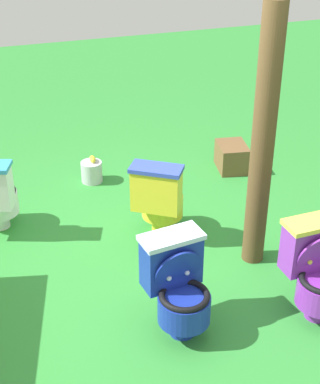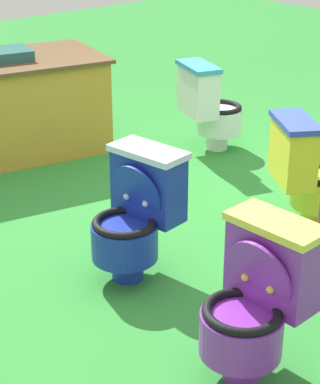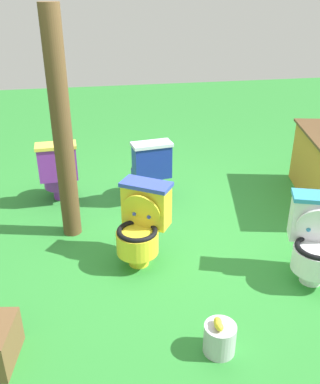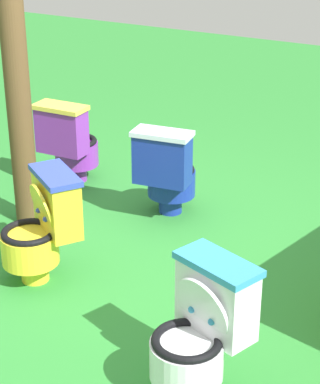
% 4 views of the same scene
% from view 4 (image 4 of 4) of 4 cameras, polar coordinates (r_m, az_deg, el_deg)
% --- Properties ---
extents(ground, '(14.00, 14.00, 0.00)m').
position_cam_4_polar(ground, '(4.86, -2.27, -5.82)').
color(ground, '#2D8433').
extents(toilet_yellow, '(0.63, 0.61, 0.73)m').
position_cam_4_polar(toilet_yellow, '(4.60, -9.42, -2.74)').
color(toilet_yellow, yellow).
rests_on(toilet_yellow, ground).
extents(toilet_white, '(0.60, 0.54, 0.73)m').
position_cam_4_polar(toilet_white, '(3.59, 3.28, -10.98)').
color(toilet_white, white).
rests_on(toilet_white, ground).
extents(toilet_blue, '(0.54, 0.46, 0.73)m').
position_cam_4_polar(toilet_blue, '(5.36, 0.59, 1.70)').
color(toilet_blue, '#192D9E').
rests_on(toilet_blue, ground).
extents(toilet_purple, '(0.51, 0.44, 0.73)m').
position_cam_4_polar(toilet_purple, '(5.98, -7.26, 3.99)').
color(toilet_purple, purple).
rests_on(toilet_purple, ground).
extents(wooden_post, '(0.18, 0.18, 2.14)m').
position_cam_4_polar(wooden_post, '(5.15, -11.41, 8.45)').
color(wooden_post, brown).
rests_on(wooden_post, ground).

